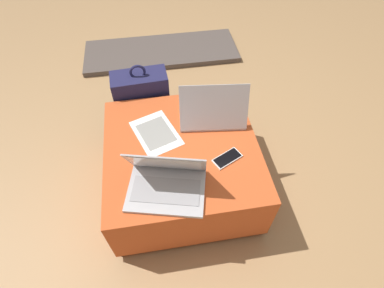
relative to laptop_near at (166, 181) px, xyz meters
The scene contains 8 objects.
ground_plane 0.51m from the laptop_near, 66.43° to the left, with size 14.00×14.00×0.00m, color tan.
ottoman 0.36m from the laptop_near, 66.43° to the left, with size 0.83×0.82×0.39m.
laptop_near is the anchor object (origin of this frame).
laptop_far 0.52m from the laptop_near, 53.65° to the left, with size 0.40×0.30×0.26m.
cell_phone 0.35m from the laptop_near, 19.69° to the left, with size 0.17×0.13×0.01m.
backpack 0.80m from the laptop_near, 96.87° to the left, with size 0.36×0.23×0.57m.
paper_sheet 0.36m from the laptop_near, 93.95° to the left, with size 0.30×0.35×0.00m.
fireplace_hearth 1.74m from the laptop_near, 86.51° to the left, with size 1.40×0.50×0.04m.
Camera 1 is at (-0.10, -1.00, 1.65)m, focal length 28.00 mm.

